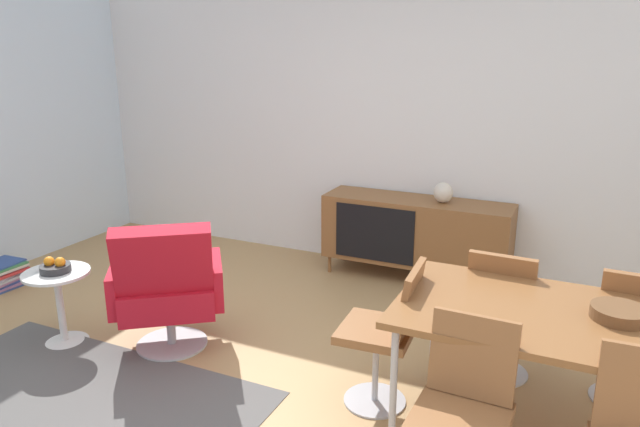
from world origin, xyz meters
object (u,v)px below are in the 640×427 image
Objects in this scene: dining_table at (564,324)px; sideboard at (416,231)px; side_table_round at (59,299)px; magazine_stack at (2,275)px; dining_chair_back_left at (502,308)px; fruit_bowl at (55,267)px; lounge_chair_red at (167,286)px; vase_cobalt at (443,193)px; dining_chair_back_right at (633,332)px; dining_chair_near_window at (387,330)px; dining_chair_front_left at (464,409)px; wooden_bowl_on_table at (619,313)px.

sideboard is at bearing 123.94° from dining_table.
side_table_round is 1.28× the size of magazine_stack.
fruit_bowl is at bearing -164.04° from dining_chair_back_left.
side_table_round is (-0.75, -0.23, -0.15)m from lounge_chair_red.
vase_cobalt is at bearing 117.73° from dining_chair_back_left.
dining_table is 0.70m from dining_chair_back_right.
magazine_stack is at bearing -153.67° from vase_cobalt.
dining_chair_near_window is 1.65× the size of side_table_round.
vase_cobalt is 2.37m from lounge_chair_red.
dining_table is 1.87× the size of dining_chair_front_left.
dining_chair_back_right reaches higher than dining_table.
dining_chair_back_right is (1.63, -1.34, 0.03)m from sideboard.
dining_table is 1.87× the size of dining_chair_back_left.
sideboard is at bearing 48.87° from fruit_bowl.
dining_table is 3.18m from side_table_round.
wooden_bowl_on_table is at bearing 3.26° from dining_chair_near_window.
dining_chair_front_left is (-0.70, -1.12, 0.00)m from dining_chair_back_right.
dining_chair_back_right is 1.00× the size of dining_chair_back_left.
lounge_chair_red is 2.33× the size of magazine_stack.
wooden_bowl_on_table is at bearing 16.28° from dining_table.
dining_table is at bearing 4.38° from fruit_bowl.
dining_chair_back_left is 2.10× the size of magazine_stack.
wooden_bowl_on_table is 0.30× the size of dining_chair_back_right.
dining_chair_back_left reaches higher than dining_table.
wooden_bowl_on_table is 0.91m from dining_chair_front_left.
dining_table is 8.00× the size of fruit_bowl.
wooden_bowl_on_table is 0.59m from dining_chair_back_right.
side_table_round is at bearing -73.77° from fruit_bowl.
dining_table is 4.45m from magazine_stack.
magazine_stack is (-1.26, 0.49, -0.45)m from fruit_bowl.
wooden_bowl_on_table reaches higher than fruit_bowl.
vase_cobalt is 1.97m from dining_chair_back_right.
dining_chair_back_right reaches higher than magazine_stack.
vase_cobalt is at bearing 125.14° from wooden_bowl_on_table.
fruit_bowl is at bearing -173.80° from dining_chair_near_window.
wooden_bowl_on_table is (1.29, -1.84, -0.04)m from vase_cobalt.
lounge_chair_red is at bearing -7.48° from magazine_stack.
magazine_stack is at bearing 172.52° from lounge_chair_red.
dining_chair_back_right is at bearing 12.88° from fruit_bowl.
dining_table is 2.41m from lounge_chair_red.
side_table_round is (-2.09, -2.14, -0.48)m from vase_cobalt.
magazine_stack is at bearing 168.77° from dining_chair_front_left.
magazine_stack is (-4.05, -0.31, -0.37)m from dining_chair_back_left.
wooden_bowl_on_table is 0.30× the size of dining_chair_front_left.
dining_chair_back_right is 2.81m from lounge_chair_red.
dining_chair_front_left reaches higher than magazine_stack.
dining_table is at bearing -56.06° from sideboard.
dining_table is 0.70m from dining_chair_back_left.
dining_chair_near_window is 1.00× the size of dining_chair_back_left.
dining_chair_front_left is at bearing -6.46° from side_table_round.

